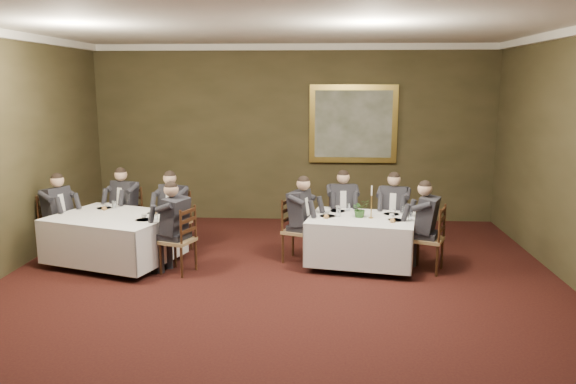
# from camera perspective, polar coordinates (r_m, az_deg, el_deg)

# --- Properties ---
(ground) EXTENTS (10.00, 10.00, 0.00)m
(ground) POSITION_cam_1_polar(r_m,az_deg,el_deg) (6.84, -1.61, -12.74)
(ground) COLOR black
(ground) RESTS_ON ground
(ceiling) EXTENTS (8.00, 10.00, 0.10)m
(ceiling) POSITION_cam_1_polar(r_m,az_deg,el_deg) (6.30, -1.79, 17.81)
(ceiling) COLOR silver
(ceiling) RESTS_ON back_wall
(back_wall) EXTENTS (8.00, 0.10, 3.50)m
(back_wall) POSITION_cam_1_polar(r_m,az_deg,el_deg) (11.29, 0.56, 5.91)
(back_wall) COLOR #332E19
(back_wall) RESTS_ON ground
(crown_molding) EXTENTS (8.00, 10.00, 0.12)m
(crown_molding) POSITION_cam_1_polar(r_m,az_deg,el_deg) (6.30, -1.79, 17.27)
(crown_molding) COLOR white
(crown_molding) RESTS_ON back_wall
(table_main) EXTENTS (1.77, 1.48, 0.67)m
(table_main) POSITION_cam_1_polar(r_m,az_deg,el_deg) (8.62, 7.46, -4.59)
(table_main) COLOR black
(table_main) RESTS_ON ground
(table_second) EXTENTS (2.14, 1.87, 0.67)m
(table_second) POSITION_cam_1_polar(r_m,az_deg,el_deg) (9.05, -17.19, -4.24)
(table_second) COLOR black
(table_second) RESTS_ON ground
(chair_main_backleft) EXTENTS (0.47, 0.45, 1.00)m
(chair_main_backleft) POSITION_cam_1_polar(r_m,az_deg,el_deg) (9.49, 5.47, -4.13)
(chair_main_backleft) COLOR olive
(chair_main_backleft) RESTS_ON ground
(diner_main_backleft) EXTENTS (0.44, 0.50, 1.35)m
(diner_main_backleft) POSITION_cam_1_polar(r_m,az_deg,el_deg) (9.42, 5.50, -2.81)
(diner_main_backleft) COLOR black
(diner_main_backleft) RESTS_ON chair_main_backleft
(chair_main_backright) EXTENTS (0.53, 0.51, 1.00)m
(chair_main_backright) POSITION_cam_1_polar(r_m,az_deg,el_deg) (9.40, 10.58, -4.41)
(chair_main_backright) COLOR olive
(chair_main_backright) RESTS_ON ground
(diner_main_backright) EXTENTS (0.50, 0.56, 1.35)m
(diner_main_backright) POSITION_cam_1_polar(r_m,az_deg,el_deg) (9.33, 10.62, -3.07)
(diner_main_backright) COLOR black
(diner_main_backright) RESTS_ON chair_main_backright
(chair_main_endleft) EXTENTS (0.55, 0.56, 1.00)m
(chair_main_endleft) POSITION_cam_1_polar(r_m,az_deg,el_deg) (8.83, 0.99, -5.24)
(chair_main_endleft) COLOR olive
(chair_main_endleft) RESTS_ON ground
(diner_main_endleft) EXTENTS (0.59, 0.55, 1.35)m
(diner_main_endleft) POSITION_cam_1_polar(r_m,az_deg,el_deg) (8.76, 1.07, -3.81)
(diner_main_endleft) COLOR black
(diner_main_endleft) RESTS_ON chair_main_endleft
(chair_main_endright) EXTENTS (0.56, 0.57, 1.00)m
(chair_main_endright) POSITION_cam_1_polar(r_m,az_deg,el_deg) (8.61, 14.05, -5.99)
(chair_main_endright) COLOR olive
(chair_main_endright) RESTS_ON ground
(diner_main_endright) EXTENTS (0.60, 0.55, 1.35)m
(diner_main_endright) POSITION_cam_1_polar(r_m,az_deg,el_deg) (8.55, 14.04, -4.52)
(diner_main_endright) COLOR black
(diner_main_endright) RESTS_ON chair_main_endright
(chair_sec_backleft) EXTENTS (0.56, 0.55, 1.00)m
(chair_sec_backleft) POSITION_cam_1_polar(r_m,az_deg,el_deg) (10.09, -16.00, -3.59)
(chair_sec_backleft) COLOR olive
(chair_sec_backleft) RESTS_ON ground
(diner_sec_backleft) EXTENTS (0.54, 0.59, 1.35)m
(diner_sec_backleft) POSITION_cam_1_polar(r_m,az_deg,el_deg) (10.03, -16.11, -2.35)
(diner_sec_backleft) COLOR black
(diner_sec_backleft) RESTS_ON chair_sec_backleft
(chair_sec_backright) EXTENTS (0.57, 0.56, 1.00)m
(chair_sec_backright) POSITION_cam_1_polar(r_m,az_deg,el_deg) (9.54, -11.36, -4.21)
(chair_sec_backright) COLOR olive
(chair_sec_backright) RESTS_ON ground
(diner_sec_backright) EXTENTS (0.55, 0.60, 1.35)m
(diner_sec_backright) POSITION_cam_1_polar(r_m,az_deg,el_deg) (9.47, -11.45, -2.90)
(diner_sec_backright) COLOR black
(diner_sec_backright) RESTS_ON chair_sec_backright
(chair_sec_endright) EXTENTS (0.54, 0.55, 1.00)m
(chair_sec_endright) POSITION_cam_1_polar(r_m,az_deg,el_deg) (8.45, -11.02, -6.20)
(chair_sec_endright) COLOR olive
(chair_sec_endright) RESTS_ON ground
(diner_sec_endright) EXTENTS (0.58, 0.54, 1.35)m
(diner_sec_endright) POSITION_cam_1_polar(r_m,az_deg,el_deg) (8.39, -11.15, -4.70)
(diner_sec_endright) COLOR black
(diner_sec_endright) RESTS_ON chair_sec_endright
(chair_sec_endleft) EXTENTS (0.57, 0.58, 1.00)m
(chair_sec_endleft) POSITION_cam_1_polar(r_m,az_deg,el_deg) (9.84, -22.34, -4.37)
(chair_sec_endleft) COLOR olive
(chair_sec_endleft) RESTS_ON ground
(diner_sec_endleft) EXTENTS (0.61, 0.57, 1.35)m
(diner_sec_endleft) POSITION_cam_1_polar(r_m,az_deg,el_deg) (9.77, -22.40, -3.09)
(diner_sec_endleft) COLOR black
(diner_sec_endleft) RESTS_ON chair_sec_endleft
(centerpiece) EXTENTS (0.32, 0.31, 0.28)m
(centerpiece) POSITION_cam_1_polar(r_m,az_deg,el_deg) (8.51, 7.34, -1.61)
(centerpiece) COLOR #2D5926
(centerpiece) RESTS_ON table_main
(candlestick) EXTENTS (0.07, 0.07, 0.51)m
(candlestick) POSITION_cam_1_polar(r_m,az_deg,el_deg) (8.46, 8.46, -1.41)
(candlestick) COLOR #B68B37
(candlestick) RESTS_ON table_main
(place_setting_table_main) EXTENTS (0.33, 0.31, 0.14)m
(place_setting_table_main) POSITION_cam_1_polar(r_m,az_deg,el_deg) (8.93, 5.41, -1.70)
(place_setting_table_main) COLOR white
(place_setting_table_main) RESTS_ON table_main
(place_setting_table_second) EXTENTS (0.33, 0.31, 0.14)m
(place_setting_table_second) POSITION_cam_1_polar(r_m,az_deg,el_deg) (9.56, -17.81, -1.33)
(place_setting_table_second) COLOR white
(place_setting_table_second) RESTS_ON table_second
(painting) EXTENTS (1.73, 0.09, 1.53)m
(painting) POSITION_cam_1_polar(r_m,az_deg,el_deg) (11.22, 6.64, 6.88)
(painting) COLOR #DEC051
(painting) RESTS_ON back_wall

